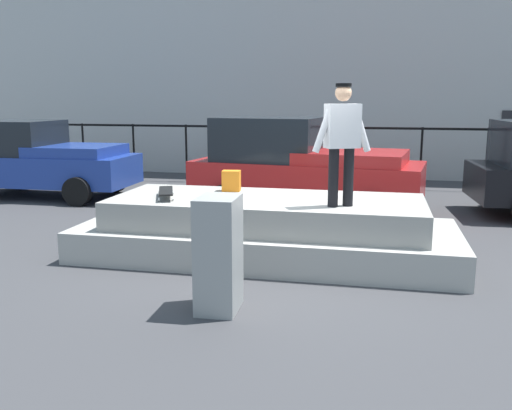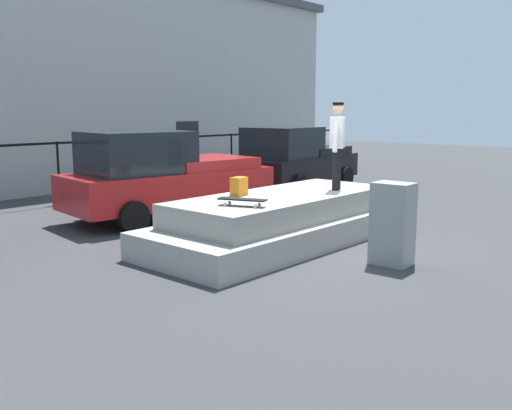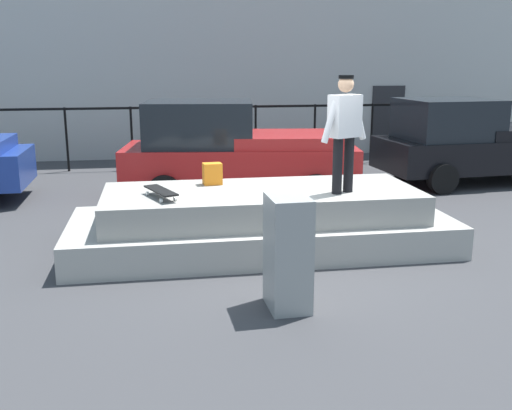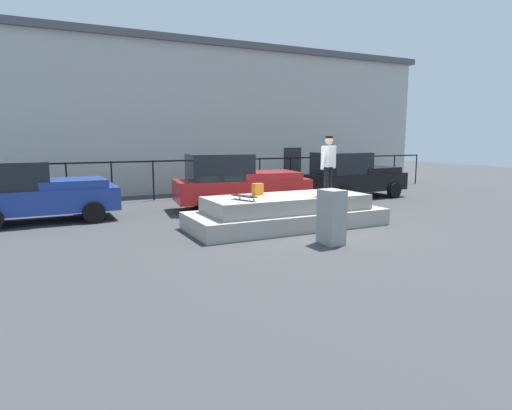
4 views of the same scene
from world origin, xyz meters
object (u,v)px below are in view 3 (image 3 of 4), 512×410
Objects in this scene: car_red_pickup_mid at (232,151)px; utility_box at (288,253)px; skateboard at (161,191)px; skateboarder at (344,126)px; car_black_pickup_far at (469,142)px; backpack at (212,174)px.

utility_box is at bearing -91.02° from car_red_pickup_mid.
car_red_pickup_mid is (1.47, 3.75, -0.03)m from skateboard.
skateboarder is 2.71m from skateboard.
utility_box is (-1.20, -1.84, -1.19)m from skateboarder.
skateboard is 0.18× the size of car_black_pickup_far.
backpack is at bearing -150.36° from car_black_pickup_far.
car_black_pickup_far is 8.39m from utility_box.
car_black_pickup_far reaches higher than backpack.
car_red_pickup_mid reaches higher than car_black_pickup_far.
skateboarder is at bearing 54.68° from utility_box.
car_black_pickup_far is (6.17, 3.51, -0.11)m from backpack.
backpack is 0.25× the size of utility_box.
skateboarder is at bearing -73.94° from car_red_pickup_mid.
skateboarder reaches higher than car_red_pickup_mid.
skateboard is 1.13m from backpack.
skateboard is at bearing -111.36° from car_red_pickup_mid.
skateboard is 0.62× the size of utility_box.
car_black_pickup_far is at bearing 24.05° from backpack.
backpack is at bearing 99.76° from utility_box.
skateboarder is 5.02× the size of backpack.
car_red_pickup_mid is at bearing 86.84° from utility_box.
utility_box is (-0.10, -5.67, -0.31)m from car_red_pickup_mid.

